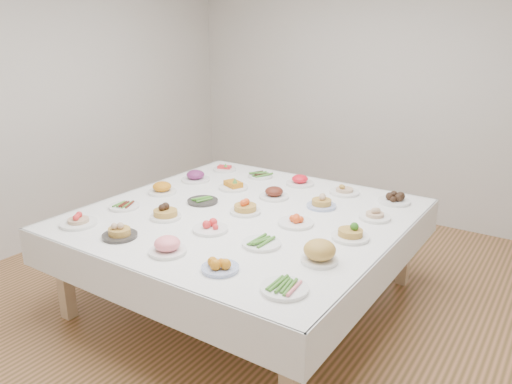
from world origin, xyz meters
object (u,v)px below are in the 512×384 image
Objects in this scene: dish_0 at (78,217)px; dish_12 at (245,205)px; display_table at (245,221)px; dish_24 at (394,197)px.

dish_0 is 1.23m from dish_12.
display_table is 9.54× the size of dish_12.
dish_0 is at bearing -134.87° from dish_24.
display_table is 8.95× the size of dish_0.
dish_12 reaches higher than dish_24.
dish_12 is at bearing 94.05° from display_table.
dish_0 reaches higher than display_table.
dish_0 is 1.07× the size of dish_12.
dish_0 is at bearing -134.63° from display_table.
dish_0 reaches higher than dish_24.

